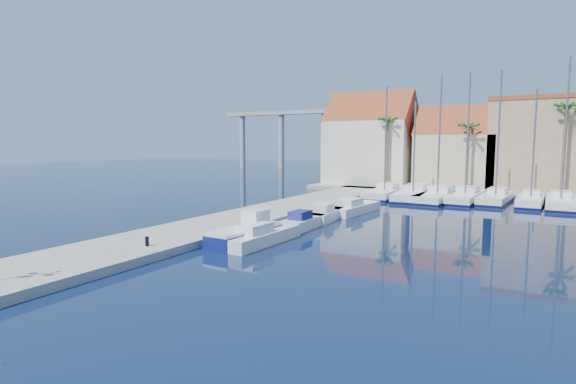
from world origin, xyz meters
name	(u,v)px	position (x,y,z in m)	size (l,w,h in m)	color
ground	(235,283)	(0.00, 0.00, 0.00)	(260.00, 260.00, 0.00)	black
quay_west	(245,219)	(-9.00, 13.50, 0.25)	(6.00, 77.00, 0.50)	gray
shore_north	(523,192)	(10.00, 48.00, 0.25)	(54.00, 16.00, 0.50)	gray
bollard	(147,241)	(-7.62, 1.78, 0.78)	(0.23, 0.23, 0.56)	black
fishing_boat	(247,232)	(-4.40, 7.23, 0.67)	(2.29, 5.91, 2.03)	navy
motorboat_west_0	(259,236)	(-3.53, 7.41, 0.51)	(2.39, 6.77, 1.40)	white
motorboat_west_1	(303,222)	(-3.51, 13.40, 0.51)	(1.77, 5.33, 1.40)	white
motorboat_west_2	(325,214)	(-3.76, 17.80, 0.51)	(2.63, 6.42, 1.40)	white
motorboat_west_3	(352,208)	(-3.06, 22.34, 0.51)	(2.95, 7.48, 1.40)	white
sailboat_0	(386,192)	(-4.15, 35.89, 0.58)	(3.46, 11.14, 12.98)	white
sailboat_1	(414,194)	(-0.77, 35.81, 0.55)	(4.14, 12.20, 11.13)	white
sailboat_2	(439,196)	(2.10, 35.53, 0.58)	(3.83, 11.90, 13.79)	white
sailboat_3	(466,196)	(4.89, 36.18, 0.59)	(3.37, 10.85, 13.97)	white
sailboat_4	(496,197)	(7.88, 36.57, 0.61)	(3.20, 9.87, 14.07)	white
sailboat_5	(531,200)	(11.21, 36.06, 0.60)	(2.71, 8.85, 11.77)	white
sailboat_6	(561,201)	(13.83, 36.13, 0.62)	(2.75, 10.08, 14.81)	white
building_0	(371,143)	(-10.00, 47.00, 6.52)	(12.30, 9.00, 13.50)	beige
building_1	(457,152)	(2.00, 47.00, 5.30)	(10.30, 8.00, 11.00)	tan
building_2	(553,145)	(13.00, 48.00, 6.26)	(14.20, 10.20, 11.50)	#9A7E5F
palm_0	(388,123)	(-6.00, 42.00, 9.08)	(2.60, 2.60, 10.15)	brown
palm_1	(469,129)	(4.00, 42.00, 8.14)	(2.60, 2.60, 9.15)	brown
palm_2	(567,110)	(14.00, 42.00, 10.02)	(2.60, 2.60, 11.15)	brown
viaduct	(306,127)	(-39.07, 82.00, 10.25)	(48.00, 2.20, 14.45)	#9E9E99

